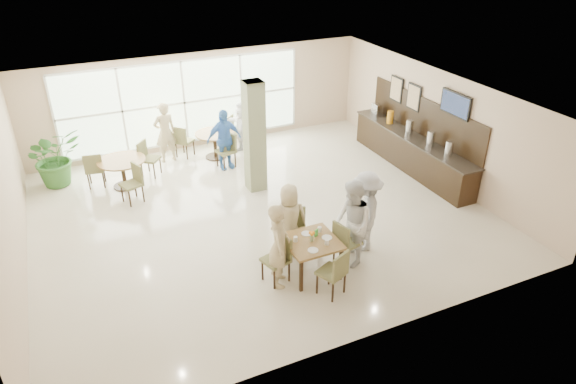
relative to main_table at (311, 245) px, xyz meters
name	(u,v)px	position (x,y,z in m)	size (l,w,h in m)	color
ground	(259,213)	(-0.07, 2.56, -0.66)	(10.00, 10.00, 0.00)	beige
room_shell	(257,146)	(-0.07, 2.56, 1.04)	(10.00, 10.00, 10.00)	white
window_bank	(184,103)	(-0.57, 7.02, 0.74)	(7.00, 0.04, 7.00)	silver
column	(255,137)	(0.33, 3.76, 0.74)	(0.45, 0.45, 2.80)	#7B8059
main_table	(311,245)	(0.00, 0.00, 0.00)	(0.99, 0.99, 0.75)	brown
round_table_left	(122,166)	(-2.72, 5.24, -0.07)	(1.20, 1.20, 0.75)	brown
round_table_right	(215,139)	(-0.03, 6.01, -0.09)	(1.11, 1.11, 0.75)	brown
chairs_main_table	(313,251)	(0.05, 0.04, -0.19)	(2.09, 2.02, 0.95)	brown
chairs_table_left	(126,170)	(-2.66, 5.17, -0.19)	(1.98, 1.89, 0.95)	brown
chairs_table_right	(216,141)	(0.00, 6.05, -0.19)	(2.22, 1.78, 0.95)	brown
tabletop_clutter	(314,237)	(0.05, 0.01, 0.15)	(0.74, 0.75, 0.21)	white
buffet_counter	(412,150)	(4.63, 3.07, -0.11)	(0.64, 4.70, 1.95)	black
wall_tv	(455,104)	(4.87, 1.96, 1.49)	(0.06, 1.00, 0.58)	black
framed_art_a	(414,97)	(4.88, 3.56, 1.19)	(0.05, 0.55, 0.70)	black
framed_art_b	(396,89)	(4.88, 4.36, 1.19)	(0.05, 0.55, 0.70)	black
potted_plant	(54,157)	(-4.24, 6.12, 0.09)	(1.34, 1.34, 1.49)	#37712D
teen_left	(279,245)	(-0.68, -0.02, 0.19)	(0.62, 0.41, 1.70)	tan
teen_far	(289,219)	(-0.07, 0.87, 0.10)	(0.75, 0.41, 1.53)	tan
teen_right	(352,224)	(0.87, 0.00, 0.24)	(0.87, 0.68, 1.79)	white
teen_standing	(365,211)	(1.39, 0.32, 0.21)	(1.13, 0.65, 1.75)	#B2B2B5
adult_a	(224,139)	(0.00, 5.22, 0.18)	(0.98, 0.56, 1.68)	#437BC9
adult_b	(243,128)	(0.81, 6.00, 0.11)	(1.42, 0.61, 1.53)	white
adult_standing	(165,132)	(-1.34, 6.33, 0.20)	(0.63, 0.41, 1.72)	tan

